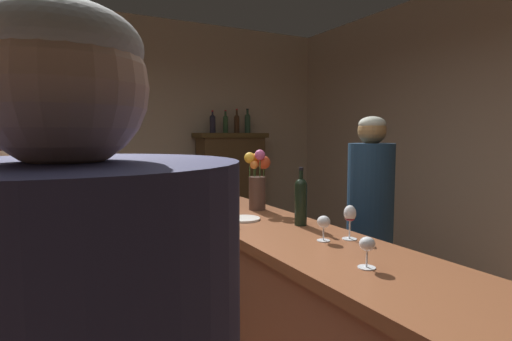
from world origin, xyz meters
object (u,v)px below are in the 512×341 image
Objects in this scene: patron_near_entrance at (11,272)px; bartender at (370,228)px; wine_glass_mid at (324,223)px; cheese_plate at (244,219)px; wine_bottle_rose at (221,190)px; wine_bottle_syrah at (301,199)px; wine_bottle_malbec at (218,196)px; wine_glass_front at (350,216)px; display_bottle_left at (213,123)px; display_bottle_center at (237,123)px; display_bottle_midleft at (226,123)px; bar_counter at (262,305)px; wine_glass_spare at (367,246)px; display_bottle_midright at (248,122)px; wine_glass_rear at (187,185)px; flower_arrangement at (257,180)px; display_cabinet at (231,191)px.

bartender is at bearing -6.30° from patron_near_entrance.
wine_glass_mid is 0.63× the size of cheese_plate.
bartender is (0.81, -0.61, -0.23)m from wine_bottle_rose.
wine_bottle_malbec is at bearing 130.64° from wine_bottle_syrah.
wine_bottle_malbec reaches higher than cheese_plate.
wine_bottle_syrah reaches higher than wine_bottle_malbec.
wine_glass_front is 3.37m from display_bottle_left.
display_bottle_center is (1.07, 3.24, 0.58)m from wine_glass_mid.
wine_bottle_syrah is 1.12× the size of display_bottle_midleft.
wine_glass_spare is (-0.05, -0.92, 0.60)m from bar_counter.
wine_glass_spare is at bearing -40.10° from patron_near_entrance.
display_bottle_left is 0.49m from display_bottle_midright.
wine_glass_rear is 0.71m from flower_arrangement.
display_bottle_midleft reaches higher than flower_arrangement.
flower_arrangement is 2.67m from display_bottle_midright.
wine_bottle_syrah is 1.21m from wine_glass_rear.
wine_bottle_malbec is 0.98× the size of display_bottle_midright.
wine_bottle_malbec is 2.03× the size of wine_glass_rear.
display_cabinet is at bearing 73.23° from wine_glass_mid.
wine_glass_spare is 1.19m from bartender.
wine_bottle_rose reaches higher than wine_glass_rear.
bartender reaches higher than bar_counter.
display_bottle_center reaches higher than wine_glass_front.
wine_glass_front is at bearing -88.22° from flower_arrangement.
bar_counter is 7.46× the size of flower_arrangement.
wine_bottle_syrah reaches higher than wine_glass_spare.
bartender reaches higher than cheese_plate.
bar_counter is at bearing -109.33° from display_bottle_midleft.
display_bottle_midright is at bearing 69.32° from wine_glass_mid.
wine_glass_front is at bearing -78.62° from wine_bottle_rose.
wine_bottle_rose reaches higher than bar_counter.
display_bottle_midleft is 0.16m from display_bottle_center.
display_bottle_midright is 0.19× the size of bartender.
flower_arrangement is (-0.03, 0.90, 0.09)m from wine_glass_front.
bartender is at bearing 31.52° from wine_glass_mid.
wine_glass_spare is at bearing -109.95° from display_bottle_midright.
display_bottle_left is at bearing 77.68° from wine_bottle_syrah.
display_bottle_center is (1.31, 2.51, 0.53)m from wine_bottle_malbec.
bartender is (-0.01, -2.80, -0.77)m from display_bottle_left.
display_bottle_center is (0.94, 3.27, 0.55)m from wine_glass_front.
wine_bottle_syrah reaches higher than bar_counter.
cheese_plate is at bearing -132.17° from flower_arrangement.
display_bottle_center reaches higher than wine_glass_spare.
cheese_plate is 3.03m from display_bottle_midright.
bar_counter is at bearing -85.22° from wine_bottle_rose.
wine_bottle_malbec reaches higher than wine_glass_spare.
wine_bottle_syrah reaches higher than wine_glass_front.
display_bottle_center is (1.15, 2.19, 0.54)m from wine_bottle_rose.
wine_bottle_malbec is at bearing -1.04° from patron_near_entrance.
bar_counter is 18.15× the size of wine_glass_front.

